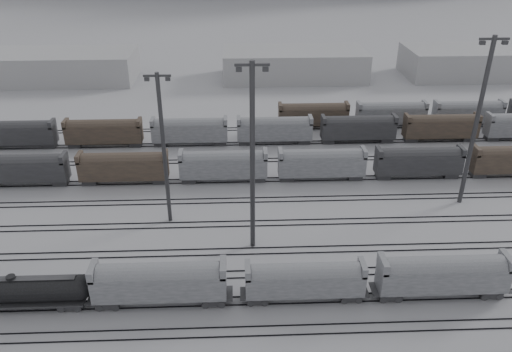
{
  "coord_description": "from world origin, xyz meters",
  "views": [
    {
      "loc": [
        -6.57,
        -45.11,
        40.59
      ],
      "look_at": [
        -3.64,
        25.85,
        4.0
      ],
      "focal_mm": 35.0,
      "sensor_mm": 36.0,
      "label": 1
    }
  ],
  "objects_px": {
    "hopper_car_c": "(443,273)",
    "light_mast_c": "(252,156)",
    "tank_car_b": "(14,290)",
    "hopper_car_a": "(159,281)",
    "hopper_car_b": "(305,279)"
  },
  "relations": [
    {
      "from": "light_mast_c",
      "to": "hopper_car_c",
      "type": "bearing_deg",
      "value": -27.32
    },
    {
      "from": "hopper_car_b",
      "to": "hopper_car_c",
      "type": "relative_size",
      "value": 0.91
    },
    {
      "from": "hopper_car_a",
      "to": "hopper_car_b",
      "type": "distance_m",
      "value": 16.94
    },
    {
      "from": "tank_car_b",
      "to": "hopper_car_b",
      "type": "relative_size",
      "value": 1.28
    },
    {
      "from": "tank_car_b",
      "to": "light_mast_c",
      "type": "relative_size",
      "value": 0.69
    },
    {
      "from": "light_mast_c",
      "to": "hopper_car_a",
      "type": "bearing_deg",
      "value": -134.45
    },
    {
      "from": "hopper_car_c",
      "to": "light_mast_c",
      "type": "height_order",
      "value": "light_mast_c"
    },
    {
      "from": "tank_car_b",
      "to": "light_mast_c",
      "type": "height_order",
      "value": "light_mast_c"
    },
    {
      "from": "hopper_car_c",
      "to": "hopper_car_a",
      "type": "bearing_deg",
      "value": 180.0
    },
    {
      "from": "hopper_car_a",
      "to": "light_mast_c",
      "type": "relative_size",
      "value": 0.6
    },
    {
      "from": "hopper_car_b",
      "to": "hopper_car_c",
      "type": "height_order",
      "value": "hopper_car_c"
    },
    {
      "from": "tank_car_b",
      "to": "hopper_car_a",
      "type": "xyz_separation_m",
      "value": [
        16.71,
        0.0,
        0.87
      ]
    },
    {
      "from": "tank_car_b",
      "to": "hopper_car_b",
      "type": "distance_m",
      "value": 33.65
    },
    {
      "from": "tank_car_b",
      "to": "light_mast_c",
      "type": "bearing_deg",
      "value": 22.26
    },
    {
      "from": "hopper_car_c",
      "to": "light_mast_c",
      "type": "xyz_separation_m",
      "value": [
        -22.12,
        11.43,
        10.42
      ]
    }
  ]
}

